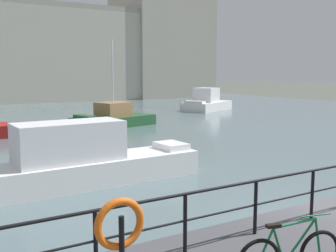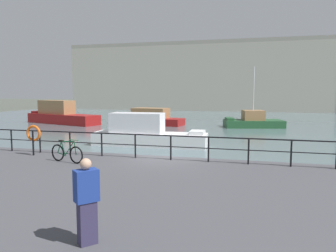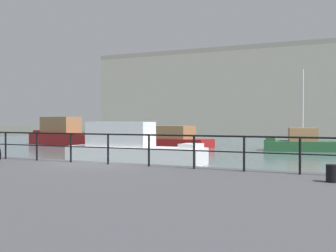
{
  "view_description": "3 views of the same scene",
  "coord_description": "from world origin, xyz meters",
  "px_view_note": "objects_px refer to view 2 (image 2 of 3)",
  "views": [
    {
      "loc": [
        -8.04,
        -6.31,
        3.92
      ],
      "look_at": [
        -0.68,
        5.86,
        2.04
      ],
      "focal_mm": 43.31,
      "sensor_mm": 36.0,
      "label": 1
    },
    {
      "loc": [
        4.03,
        -14.24,
        3.78
      ],
      "look_at": [
        -1.25,
        5.46,
        1.59
      ],
      "focal_mm": 35.2,
      "sensor_mm": 36.0,
      "label": 2
    },
    {
      "loc": [
        9.08,
        -13.47,
        2.36
      ],
      "look_at": [
        -0.49,
        6.1,
        2.07
      ],
      "focal_mm": 46.61,
      "sensor_mm": 36.0,
      "label": 3
    }
  ],
  "objects_px": {
    "moored_blue_motorboat": "(146,133)",
    "moored_cabin_cruiser": "(148,118)",
    "parked_bicycle": "(67,153)",
    "moored_small_launch": "(253,121)",
    "standing_person": "(87,201)",
    "life_ring_stand": "(33,134)",
    "moored_white_yacht": "(61,115)",
    "harbor_building": "(269,75)"
  },
  "relations": [
    {
      "from": "moored_cabin_cruiser",
      "to": "moored_white_yacht",
      "type": "bearing_deg",
      "value": 15.26
    },
    {
      "from": "moored_cabin_cruiser",
      "to": "parked_bicycle",
      "type": "bearing_deg",
      "value": 107.65
    },
    {
      "from": "life_ring_stand",
      "to": "standing_person",
      "type": "xyz_separation_m",
      "value": [
        6.76,
        -7.36,
        -0.11
      ]
    },
    {
      "from": "parked_bicycle",
      "to": "life_ring_stand",
      "type": "height_order",
      "value": "life_ring_stand"
    },
    {
      "from": "moored_white_yacht",
      "to": "moored_small_launch",
      "type": "height_order",
      "value": "moored_small_launch"
    },
    {
      "from": "moored_blue_motorboat",
      "to": "moored_cabin_cruiser",
      "type": "height_order",
      "value": "moored_blue_motorboat"
    },
    {
      "from": "moored_blue_motorboat",
      "to": "parked_bicycle",
      "type": "xyz_separation_m",
      "value": [
        -0.24,
        -9.43,
        0.34
      ]
    },
    {
      "from": "moored_blue_motorboat",
      "to": "moored_cabin_cruiser",
      "type": "relative_size",
      "value": 0.94
    },
    {
      "from": "harbor_building",
      "to": "moored_white_yacht",
      "type": "relative_size",
      "value": 6.56
    },
    {
      "from": "moored_cabin_cruiser",
      "to": "moored_white_yacht",
      "type": "xyz_separation_m",
      "value": [
        -10.22,
        -1.4,
        0.26
      ]
    },
    {
      "from": "moored_blue_motorboat",
      "to": "life_ring_stand",
      "type": "xyz_separation_m",
      "value": [
        -2.55,
        -8.46,
        0.92
      ]
    },
    {
      "from": "life_ring_stand",
      "to": "moored_cabin_cruiser",
      "type": "bearing_deg",
      "value": 94.73
    },
    {
      "from": "moored_white_yacht",
      "to": "moored_small_launch",
      "type": "distance_m",
      "value": 21.68
    },
    {
      "from": "parked_bicycle",
      "to": "moored_white_yacht",
      "type": "bearing_deg",
      "value": 137.54
    },
    {
      "from": "moored_cabin_cruiser",
      "to": "life_ring_stand",
      "type": "height_order",
      "value": "life_ring_stand"
    },
    {
      "from": "moored_cabin_cruiser",
      "to": "standing_person",
      "type": "relative_size",
      "value": 5.01
    },
    {
      "from": "moored_blue_motorboat",
      "to": "moored_white_yacht",
      "type": "height_order",
      "value": "moored_white_yacht"
    },
    {
      "from": "harbor_building",
      "to": "moored_small_launch",
      "type": "bearing_deg",
      "value": -94.47
    },
    {
      "from": "standing_person",
      "to": "harbor_building",
      "type": "bearing_deg",
      "value": -53.19
    },
    {
      "from": "moored_cabin_cruiser",
      "to": "harbor_building",
      "type": "bearing_deg",
      "value": -106.19
    },
    {
      "from": "harbor_building",
      "to": "moored_blue_motorboat",
      "type": "xyz_separation_m",
      "value": [
        -9.47,
        -45.2,
        -5.87
      ]
    },
    {
      "from": "moored_white_yacht",
      "to": "life_ring_stand",
      "type": "height_order",
      "value": "moored_white_yacht"
    },
    {
      "from": "harbor_building",
      "to": "standing_person",
      "type": "relative_size",
      "value": 38.74
    },
    {
      "from": "moored_small_launch",
      "to": "parked_bicycle",
      "type": "bearing_deg",
      "value": 58.88
    },
    {
      "from": "moored_blue_motorboat",
      "to": "moored_small_launch",
      "type": "bearing_deg",
      "value": 60.85
    },
    {
      "from": "moored_white_yacht",
      "to": "standing_person",
      "type": "bearing_deg",
      "value": 140.84
    },
    {
      "from": "moored_cabin_cruiser",
      "to": "moored_white_yacht",
      "type": "distance_m",
      "value": 10.32
    },
    {
      "from": "moored_blue_motorboat",
      "to": "moored_cabin_cruiser",
      "type": "distance_m",
      "value": 14.28
    },
    {
      "from": "moored_blue_motorboat",
      "to": "moored_white_yacht",
      "type": "bearing_deg",
      "value": 137.86
    },
    {
      "from": "standing_person",
      "to": "life_ring_stand",
      "type": "bearing_deg",
      "value": -5.69
    },
    {
      "from": "harbor_building",
      "to": "parked_bicycle",
      "type": "relative_size",
      "value": 37.79
    },
    {
      "from": "moored_cabin_cruiser",
      "to": "parked_bicycle",
      "type": "height_order",
      "value": "moored_cabin_cruiser"
    },
    {
      "from": "moored_white_yacht",
      "to": "moored_blue_motorboat",
      "type": "bearing_deg",
      "value": 157.08
    },
    {
      "from": "moored_cabin_cruiser",
      "to": "moored_small_launch",
      "type": "xyz_separation_m",
      "value": [
        11.39,
        0.24,
        -0.11
      ]
    },
    {
      "from": "moored_small_launch",
      "to": "standing_person",
      "type": "relative_size",
      "value": 3.8
    },
    {
      "from": "moored_blue_motorboat",
      "to": "moored_white_yacht",
      "type": "relative_size",
      "value": 0.8
    },
    {
      "from": "moored_cabin_cruiser",
      "to": "life_ring_stand",
      "type": "bearing_deg",
      "value": 102.19
    },
    {
      "from": "moored_white_yacht",
      "to": "parked_bicycle",
      "type": "relative_size",
      "value": 5.76
    },
    {
      "from": "moored_white_yacht",
      "to": "standing_person",
      "type": "relative_size",
      "value": 5.9
    },
    {
      "from": "moored_small_launch",
      "to": "life_ring_stand",
      "type": "xyz_separation_m",
      "value": [
        -9.57,
        -22.29,
        1.17
      ]
    },
    {
      "from": "harbor_building",
      "to": "moored_small_launch",
      "type": "distance_m",
      "value": 32.05
    },
    {
      "from": "harbor_building",
      "to": "moored_blue_motorboat",
      "type": "distance_m",
      "value": 46.55
    }
  ]
}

